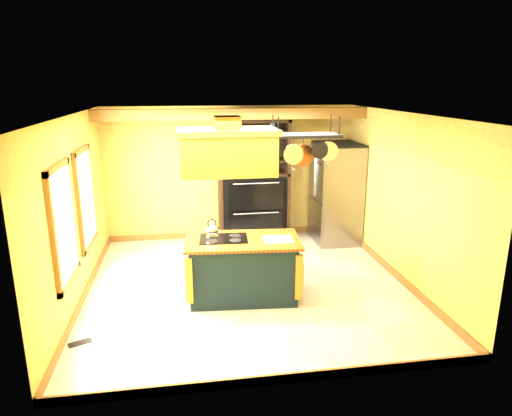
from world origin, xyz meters
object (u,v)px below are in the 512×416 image
object	(u,v)px
refrigerator	(336,195)
kitchen_island	(243,268)
hutch	(253,195)
pot_rack	(305,143)
range_hood	(228,150)

from	to	relation	value
refrigerator	kitchen_island	bearing A→B (deg)	-133.90
kitchen_island	refrigerator	world-z (taller)	refrigerator
refrigerator	hutch	xyz separation A→B (m)	(-1.63, 0.33, -0.02)
pot_rack	hutch	world-z (taller)	pot_rack
hutch	kitchen_island	bearing A→B (deg)	-101.95
hutch	refrigerator	bearing A→B (deg)	-11.54
kitchen_island	hutch	xyz separation A→B (m)	(0.55, 2.60, 0.47)
hutch	range_hood	bearing A→B (deg)	-106.05
range_hood	refrigerator	size ratio (longest dim) A/B	0.71
range_hood	pot_rack	world-z (taller)	same
refrigerator	hutch	bearing A→B (deg)	168.46
pot_rack	hutch	bearing A→B (deg)	97.85
range_hood	refrigerator	xyz separation A→B (m)	(2.38, 2.27, -1.28)
kitchen_island	range_hood	xyz separation A→B (m)	(-0.20, -0.00, 1.77)
kitchen_island	refrigerator	xyz separation A→B (m)	(2.18, 2.26, 0.49)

